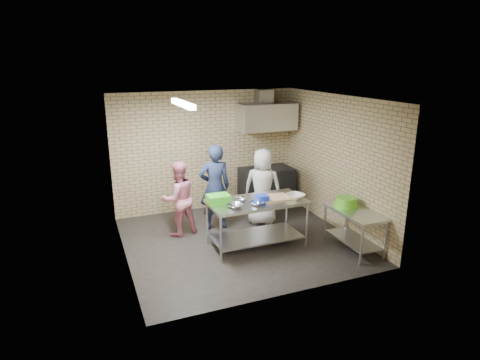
% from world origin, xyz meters
% --- Properties ---
extents(floor, '(4.20, 4.20, 0.00)m').
position_xyz_m(floor, '(0.00, 0.00, 0.00)').
color(floor, black).
rests_on(floor, ground).
extents(ceiling, '(4.20, 4.20, 0.00)m').
position_xyz_m(ceiling, '(0.00, 0.00, 2.70)').
color(ceiling, black).
rests_on(ceiling, ground).
extents(back_wall, '(4.20, 0.06, 2.70)m').
position_xyz_m(back_wall, '(0.00, 2.00, 1.35)').
color(back_wall, tan).
rests_on(back_wall, ground).
extents(front_wall, '(4.20, 0.06, 2.70)m').
position_xyz_m(front_wall, '(0.00, -2.00, 1.35)').
color(front_wall, tan).
rests_on(front_wall, ground).
extents(left_wall, '(0.06, 4.00, 2.70)m').
position_xyz_m(left_wall, '(-2.10, 0.00, 1.35)').
color(left_wall, tan).
rests_on(left_wall, ground).
extents(right_wall, '(0.06, 4.00, 2.70)m').
position_xyz_m(right_wall, '(2.10, 0.00, 1.35)').
color(right_wall, tan).
rests_on(right_wall, ground).
extents(prep_table, '(1.77, 0.88, 0.88)m').
position_xyz_m(prep_table, '(0.23, -0.31, 0.44)').
color(prep_table, '#B1B3B8').
rests_on(prep_table, floor).
extents(side_counter, '(0.60, 1.20, 0.75)m').
position_xyz_m(side_counter, '(1.80, -1.10, 0.38)').
color(side_counter, silver).
rests_on(side_counter, floor).
extents(stove, '(1.20, 0.70, 0.90)m').
position_xyz_m(stove, '(1.35, 1.65, 0.45)').
color(stove, black).
rests_on(stove, floor).
extents(range_hood, '(1.30, 0.60, 0.60)m').
position_xyz_m(range_hood, '(1.35, 1.70, 2.10)').
color(range_hood, silver).
rests_on(range_hood, back_wall).
extents(hood_duct, '(0.35, 0.30, 0.30)m').
position_xyz_m(hood_duct, '(1.35, 1.85, 2.55)').
color(hood_duct, '#A5A8AD').
rests_on(hood_duct, back_wall).
extents(wall_shelf, '(0.80, 0.20, 0.04)m').
position_xyz_m(wall_shelf, '(1.65, 1.89, 1.92)').
color(wall_shelf, '#3F2B19').
rests_on(wall_shelf, back_wall).
extents(fluorescent_fixture, '(0.10, 1.25, 0.08)m').
position_xyz_m(fluorescent_fixture, '(-1.00, 0.00, 2.64)').
color(fluorescent_fixture, white).
rests_on(fluorescent_fixture, ceiling).
extents(green_crate, '(0.39, 0.29, 0.16)m').
position_xyz_m(green_crate, '(-0.47, -0.19, 0.96)').
color(green_crate, green).
rests_on(green_crate, prep_table).
extents(blue_tub, '(0.20, 0.20, 0.13)m').
position_xyz_m(blue_tub, '(0.28, -0.41, 0.95)').
color(blue_tub, '#1A36C6').
rests_on(blue_tub, prep_table).
extents(cutting_board, '(0.54, 0.41, 0.03)m').
position_xyz_m(cutting_board, '(0.58, -0.33, 0.90)').
color(cutting_board, tan).
rests_on(cutting_board, prep_table).
extents(mixing_bowl_a, '(0.35, 0.35, 0.07)m').
position_xyz_m(mixing_bowl_a, '(-0.27, -0.51, 0.92)').
color(mixing_bowl_a, '#A9ACB0').
rests_on(mixing_bowl_a, prep_table).
extents(mixing_bowl_b, '(0.27, 0.27, 0.07)m').
position_xyz_m(mixing_bowl_b, '(-0.07, -0.26, 0.92)').
color(mixing_bowl_b, '#ACAEB3').
rests_on(mixing_bowl_b, prep_table).
extents(mixing_bowl_c, '(0.32, 0.32, 0.06)m').
position_xyz_m(mixing_bowl_c, '(0.13, -0.53, 0.92)').
color(mixing_bowl_c, '#B4B8BC').
rests_on(mixing_bowl_c, prep_table).
extents(ceramic_bowl, '(0.43, 0.43, 0.08)m').
position_xyz_m(ceramic_bowl, '(0.93, -0.46, 0.93)').
color(ceramic_bowl, beige).
rests_on(ceramic_bowl, prep_table).
extents(green_basin, '(0.46, 0.46, 0.17)m').
position_xyz_m(green_basin, '(1.78, -0.85, 0.83)').
color(green_basin, '#59C626').
rests_on(green_basin, side_counter).
extents(bottle_red, '(0.07, 0.07, 0.18)m').
position_xyz_m(bottle_red, '(1.40, 1.89, 2.03)').
color(bottle_red, '#B22619').
rests_on(bottle_red, wall_shelf).
extents(bottle_green, '(0.06, 0.06, 0.15)m').
position_xyz_m(bottle_green, '(1.80, 1.89, 2.02)').
color(bottle_green, green).
rests_on(bottle_green, wall_shelf).
extents(man_navy, '(0.68, 0.49, 1.75)m').
position_xyz_m(man_navy, '(-0.22, 0.77, 0.88)').
color(man_navy, black).
rests_on(man_navy, floor).
extents(woman_pink, '(0.82, 0.69, 1.48)m').
position_xyz_m(woman_pink, '(-0.98, 0.74, 0.74)').
color(woman_pink, '#C0657D').
rests_on(woman_pink, floor).
extents(woman_white, '(0.94, 0.87, 1.61)m').
position_xyz_m(woman_white, '(0.78, 0.65, 0.81)').
color(woman_white, silver).
rests_on(woman_white, floor).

